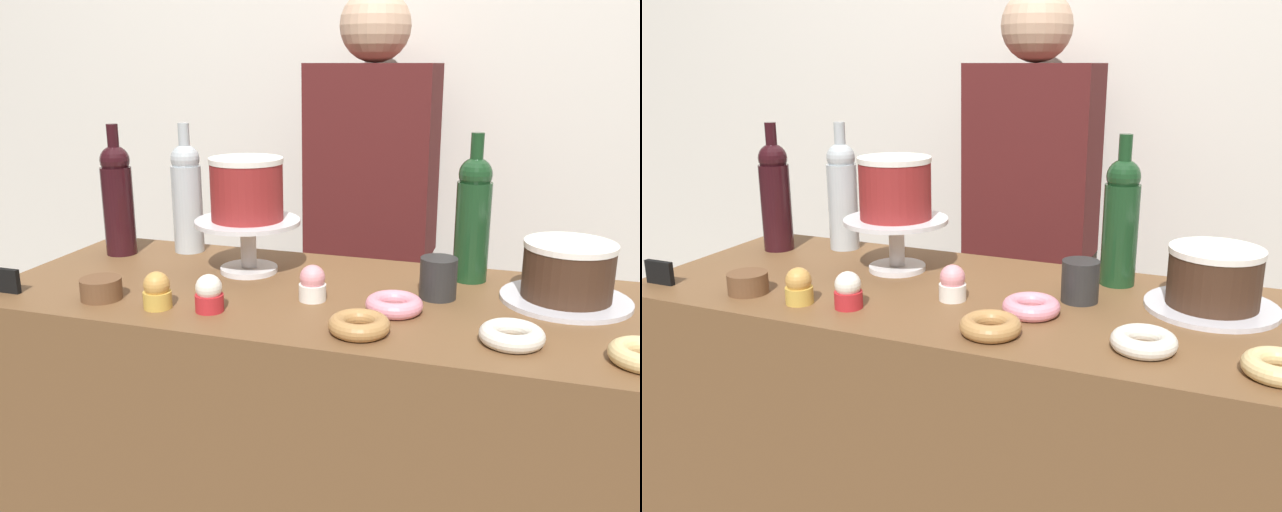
# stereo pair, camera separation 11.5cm
# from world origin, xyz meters

# --- Properties ---
(back_wall) EXTENTS (6.00, 0.05, 2.60)m
(back_wall) POSITION_xyz_m (0.00, 0.86, 1.30)
(back_wall) COLOR silver
(back_wall) RESTS_ON ground_plane
(display_counter) EXTENTS (1.40, 0.57, 0.93)m
(display_counter) POSITION_xyz_m (0.00, 0.00, 0.47)
(display_counter) COLOR brown
(display_counter) RESTS_ON ground_plane
(cake_stand_pedestal) EXTENTS (0.24, 0.24, 0.12)m
(cake_stand_pedestal) POSITION_xyz_m (-0.20, 0.09, 1.02)
(cake_stand_pedestal) COLOR silver
(cake_stand_pedestal) RESTS_ON display_counter
(white_layer_cake) EXTENTS (0.17, 0.17, 0.14)m
(white_layer_cake) POSITION_xyz_m (-0.20, 0.09, 1.13)
(white_layer_cake) COLOR maroon
(white_layer_cake) RESTS_ON cake_stand_pedestal
(silver_serving_platter) EXTENTS (0.26, 0.26, 0.01)m
(silver_serving_platter) POSITION_xyz_m (0.49, 0.10, 0.94)
(silver_serving_platter) COLOR silver
(silver_serving_platter) RESTS_ON display_counter
(chocolate_round_cake) EXTENTS (0.18, 0.18, 0.12)m
(chocolate_round_cake) POSITION_xyz_m (0.49, 0.10, 1.00)
(chocolate_round_cake) COLOR #3D2619
(chocolate_round_cake) RESTS_ON silver_serving_platter
(wine_bottle_dark_red) EXTENTS (0.08, 0.08, 0.33)m
(wine_bottle_dark_red) POSITION_xyz_m (-0.57, 0.14, 1.08)
(wine_bottle_dark_red) COLOR black
(wine_bottle_dark_red) RESTS_ON display_counter
(wine_bottle_clear) EXTENTS (0.08, 0.08, 0.33)m
(wine_bottle_clear) POSITION_xyz_m (-0.42, 0.21, 1.08)
(wine_bottle_clear) COLOR #B2BCC1
(wine_bottle_clear) RESTS_ON display_counter
(wine_bottle_green) EXTENTS (0.08, 0.08, 0.33)m
(wine_bottle_green) POSITION_xyz_m (0.29, 0.19, 1.08)
(wine_bottle_green) COLOR #193D1E
(wine_bottle_green) RESTS_ON display_counter
(cupcake_caramel) EXTENTS (0.06, 0.06, 0.07)m
(cupcake_caramel) POSITION_xyz_m (-0.28, -0.19, 0.97)
(cupcake_caramel) COLOR gold
(cupcake_caramel) RESTS_ON display_counter
(cupcake_vanilla) EXTENTS (0.06, 0.06, 0.07)m
(cupcake_vanilla) POSITION_xyz_m (-0.17, -0.17, 0.97)
(cupcake_vanilla) COLOR red
(cupcake_vanilla) RESTS_ON display_counter
(cupcake_strawberry) EXTENTS (0.06, 0.06, 0.07)m
(cupcake_strawberry) POSITION_xyz_m (-0.00, -0.05, 0.97)
(cupcake_strawberry) COLOR white
(cupcake_strawberry) RESTS_ON display_counter
(donut_maple) EXTENTS (0.11, 0.11, 0.03)m
(donut_maple) POSITION_xyz_m (0.14, -0.19, 0.95)
(donut_maple) COLOR #B27F47
(donut_maple) RESTS_ON display_counter
(donut_pink) EXTENTS (0.11, 0.11, 0.03)m
(donut_pink) POSITION_xyz_m (0.17, -0.07, 0.95)
(donut_pink) COLOR pink
(donut_pink) RESTS_ON display_counter
(donut_sugar) EXTENTS (0.11, 0.11, 0.03)m
(donut_sugar) POSITION_xyz_m (0.40, -0.16, 0.95)
(donut_sugar) COLOR silver
(donut_sugar) RESTS_ON display_counter
(cookie_stack) EXTENTS (0.08, 0.08, 0.04)m
(cookie_stack) POSITION_xyz_m (-0.41, -0.18, 0.95)
(cookie_stack) COLOR brown
(cookie_stack) RESTS_ON display_counter
(price_sign_chalkboard) EXTENTS (0.07, 0.01, 0.05)m
(price_sign_chalkboard) POSITION_xyz_m (-0.63, -0.20, 0.96)
(price_sign_chalkboard) COLOR black
(price_sign_chalkboard) RESTS_ON display_counter
(coffee_cup_ceramic) EXTENTS (0.08, 0.08, 0.08)m
(coffee_cup_ceramic) POSITION_xyz_m (0.24, 0.04, 0.98)
(coffee_cup_ceramic) COLOR #282828
(coffee_cup_ceramic) RESTS_ON display_counter
(barista_figure) EXTENTS (0.36, 0.22, 1.60)m
(barista_figure) POSITION_xyz_m (-0.04, 0.64, 0.84)
(barista_figure) COLOR black
(barista_figure) RESTS_ON ground_plane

